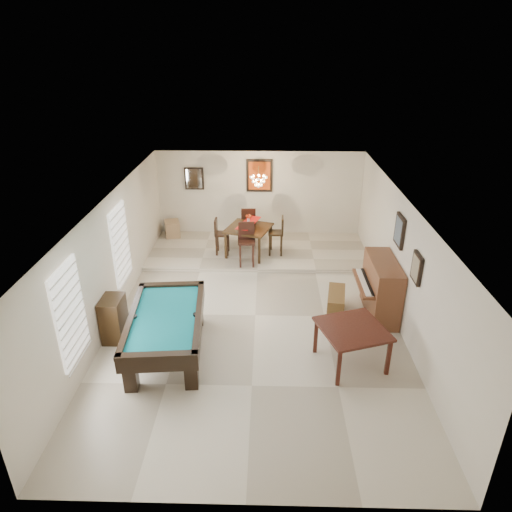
{
  "coord_description": "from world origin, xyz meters",
  "views": [
    {
      "loc": [
        0.23,
        -8.44,
        5.43
      ],
      "look_at": [
        0.0,
        0.6,
        1.15
      ],
      "focal_mm": 32.0,
      "sensor_mm": 36.0,
      "label": 1
    }
  ],
  "objects_px": {
    "upright_piano": "(374,288)",
    "chandelier": "(259,177)",
    "pool_table": "(167,335)",
    "dining_chair_west": "(222,236)",
    "square_table": "(351,345)",
    "piano_bench": "(336,303)",
    "corner_bench": "(172,229)",
    "dining_chair_south": "(247,245)",
    "apothecary_chest": "(114,319)",
    "flower_vase": "(249,219)",
    "dining_table": "(249,239)",
    "dining_chair_east": "(276,236)",
    "dining_chair_north": "(249,225)"
  },
  "relations": [
    {
      "from": "dining_table",
      "to": "corner_bench",
      "type": "height_order",
      "value": "dining_table"
    },
    {
      "from": "pool_table",
      "to": "dining_table",
      "type": "bearing_deg",
      "value": 67.21
    },
    {
      "from": "corner_bench",
      "to": "dining_chair_west",
      "type": "bearing_deg",
      "value": -36.64
    },
    {
      "from": "chandelier",
      "to": "dining_chair_south",
      "type": "bearing_deg",
      "value": -106.72
    },
    {
      "from": "apothecary_chest",
      "to": "dining_chair_south",
      "type": "distance_m",
      "value": 4.03
    },
    {
      "from": "dining_table",
      "to": "corner_bench",
      "type": "bearing_deg",
      "value": 152.49
    },
    {
      "from": "upright_piano",
      "to": "chandelier",
      "type": "distance_m",
      "value": 4.27
    },
    {
      "from": "piano_bench",
      "to": "dining_chair_north",
      "type": "xyz_separation_m",
      "value": [
        -2.05,
        3.57,
        0.41
      ]
    },
    {
      "from": "square_table",
      "to": "dining_chair_south",
      "type": "relative_size",
      "value": 0.99
    },
    {
      "from": "pool_table",
      "to": "square_table",
      "type": "distance_m",
      "value": 3.43
    },
    {
      "from": "apothecary_chest",
      "to": "dining_chair_west",
      "type": "height_order",
      "value": "dining_chair_west"
    },
    {
      "from": "dining_chair_south",
      "to": "apothecary_chest",
      "type": "bearing_deg",
      "value": -131.73
    },
    {
      "from": "apothecary_chest",
      "to": "dining_chair_west",
      "type": "xyz_separation_m",
      "value": [
        1.8,
        3.85,
        0.16
      ]
    },
    {
      "from": "apothecary_chest",
      "to": "dining_table",
      "type": "relative_size",
      "value": 0.83
    },
    {
      "from": "apothecary_chest",
      "to": "chandelier",
      "type": "height_order",
      "value": "chandelier"
    },
    {
      "from": "piano_bench",
      "to": "chandelier",
      "type": "relative_size",
      "value": 1.52
    },
    {
      "from": "piano_bench",
      "to": "corner_bench",
      "type": "relative_size",
      "value": 1.78
    },
    {
      "from": "upright_piano",
      "to": "piano_bench",
      "type": "height_order",
      "value": "upright_piano"
    },
    {
      "from": "dining_table",
      "to": "dining_chair_south",
      "type": "xyz_separation_m",
      "value": [
        -0.02,
        -0.67,
        0.11
      ]
    },
    {
      "from": "dining_table",
      "to": "flower_vase",
      "type": "relative_size",
      "value": 4.31
    },
    {
      "from": "flower_vase",
      "to": "pool_table",
      "type": "bearing_deg",
      "value": -107.74
    },
    {
      "from": "pool_table",
      "to": "corner_bench",
      "type": "bearing_deg",
      "value": 94.84
    },
    {
      "from": "upright_piano",
      "to": "dining_chair_east",
      "type": "distance_m",
      "value": 3.48
    },
    {
      "from": "upright_piano",
      "to": "pool_table",
      "type": "bearing_deg",
      "value": -159.97
    },
    {
      "from": "chandelier",
      "to": "square_table",
      "type": "bearing_deg",
      "value": -69.38
    },
    {
      "from": "dining_table",
      "to": "pool_table",
      "type": "bearing_deg",
      "value": -107.74
    },
    {
      "from": "square_table",
      "to": "dining_chair_east",
      "type": "height_order",
      "value": "dining_chair_east"
    },
    {
      "from": "square_table",
      "to": "dining_chair_west",
      "type": "bearing_deg",
      "value": 121.56
    },
    {
      "from": "apothecary_chest",
      "to": "dining_chair_east",
      "type": "relative_size",
      "value": 0.85
    },
    {
      "from": "upright_piano",
      "to": "flower_vase",
      "type": "bearing_deg",
      "value": 135.55
    },
    {
      "from": "flower_vase",
      "to": "dining_chair_south",
      "type": "height_order",
      "value": "flower_vase"
    },
    {
      "from": "apothecary_chest",
      "to": "flower_vase",
      "type": "height_order",
      "value": "flower_vase"
    },
    {
      "from": "flower_vase",
      "to": "corner_bench",
      "type": "distance_m",
      "value": 2.75
    },
    {
      "from": "pool_table",
      "to": "square_table",
      "type": "relative_size",
      "value": 2.21
    },
    {
      "from": "dining_table",
      "to": "flower_vase",
      "type": "height_order",
      "value": "flower_vase"
    },
    {
      "from": "square_table",
      "to": "dining_chair_south",
      "type": "height_order",
      "value": "dining_chair_south"
    },
    {
      "from": "dining_chair_west",
      "to": "chandelier",
      "type": "distance_m",
      "value": 1.88
    },
    {
      "from": "dining_chair_east",
      "to": "corner_bench",
      "type": "relative_size",
      "value": 2.08
    },
    {
      "from": "pool_table",
      "to": "dining_chair_west",
      "type": "distance_m",
      "value": 4.36
    },
    {
      "from": "flower_vase",
      "to": "dining_chair_east",
      "type": "relative_size",
      "value": 0.24
    },
    {
      "from": "dining_chair_south",
      "to": "chandelier",
      "type": "xyz_separation_m",
      "value": [
        0.28,
        0.94,
        1.52
      ]
    },
    {
      "from": "pool_table",
      "to": "apothecary_chest",
      "type": "relative_size",
      "value": 2.72
    },
    {
      "from": "dining_table",
      "to": "corner_bench",
      "type": "relative_size",
      "value": 2.13
    },
    {
      "from": "chandelier",
      "to": "dining_table",
      "type": "bearing_deg",
      "value": -133.91
    },
    {
      "from": "square_table",
      "to": "upright_piano",
      "type": "xyz_separation_m",
      "value": [
        0.76,
        1.73,
        0.24
      ]
    },
    {
      "from": "dining_chair_west",
      "to": "dining_chair_east",
      "type": "xyz_separation_m",
      "value": [
        1.45,
        0.01,
        0.03
      ]
    },
    {
      "from": "upright_piano",
      "to": "dining_chair_south",
      "type": "bearing_deg",
      "value": 143.67
    },
    {
      "from": "flower_vase",
      "to": "dining_chair_south",
      "type": "bearing_deg",
      "value": -92.06
    },
    {
      "from": "dining_table",
      "to": "dining_chair_east",
      "type": "distance_m",
      "value": 0.74
    },
    {
      "from": "piano_bench",
      "to": "flower_vase",
      "type": "xyz_separation_m",
      "value": [
        -2.02,
        2.78,
        0.89
      ]
    }
  ]
}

